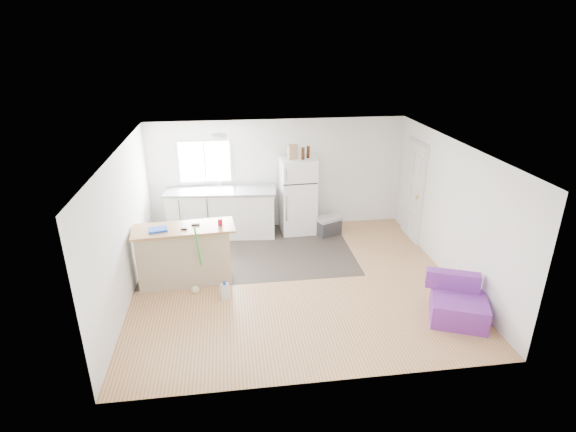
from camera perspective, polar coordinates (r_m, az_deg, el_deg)
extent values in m
cube|color=#A16B43|center=(8.02, 0.83, -8.24)|extent=(5.50, 5.00, 0.01)
cube|color=white|center=(7.11, 0.94, 8.70)|extent=(5.50, 5.00, 0.01)
cube|color=white|center=(9.82, -1.28, 5.30)|extent=(5.50, 0.01, 2.40)
cube|color=white|center=(5.30, 4.94, -10.62)|extent=(5.50, 0.01, 2.40)
cube|color=white|center=(7.61, -20.08, -1.31)|extent=(0.01, 5.00, 2.40)
cube|color=white|center=(8.32, 19.96, 0.72)|extent=(0.01, 5.00, 2.40)
cube|color=#2E2723|center=(9.05, -4.90, -4.49)|extent=(4.05, 2.50, 0.00)
cube|color=white|center=(9.67, -10.52, 6.82)|extent=(1.18, 0.04, 0.98)
cube|color=white|center=(9.65, -10.53, 6.79)|extent=(1.05, 0.01, 0.85)
cube|color=white|center=(9.65, -10.53, 6.78)|extent=(0.03, 0.02, 0.85)
cube|color=white|center=(9.68, 15.63, 3.06)|extent=(0.05, 0.82, 2.03)
cube|color=white|center=(9.68, 15.68, 3.09)|extent=(0.03, 0.92, 2.10)
sphere|color=gold|center=(9.39, 16.10, 2.31)|extent=(0.07, 0.07, 0.07)
cylinder|color=white|center=(8.21, -8.78, 10.02)|extent=(0.30, 0.30, 0.07)
cube|color=white|center=(9.67, -8.39, 0.32)|extent=(2.28, 0.87, 0.98)
cube|color=slate|center=(9.49, -8.57, 3.18)|extent=(2.35, 0.92, 0.04)
cube|color=silver|center=(9.46, -8.57, 3.12)|extent=(0.65, 0.52, 0.07)
cube|color=#C5B28E|center=(7.97, -13.01, -4.99)|extent=(1.58, 0.66, 0.99)
cube|color=tan|center=(7.74, -13.12, -1.57)|extent=(1.73, 0.77, 0.04)
cube|color=white|center=(9.65, 1.25, 2.63)|extent=(0.76, 0.71, 1.65)
cube|color=black|center=(9.21, 1.59, 4.04)|extent=(0.73, 0.04, 0.02)
cube|color=silver|center=(9.10, -0.20, 5.24)|extent=(0.03, 0.02, 0.30)
cube|color=silver|center=(9.34, -0.20, 0.98)|extent=(0.03, 0.02, 0.58)
cube|color=#2B2C2E|center=(9.75, 5.09, -1.38)|extent=(0.60, 0.52, 0.34)
cube|color=#9A9A9C|center=(9.67, 5.13, -0.28)|extent=(0.63, 0.55, 0.07)
cube|color=purple|center=(7.42, 20.82, -10.93)|extent=(1.03, 1.00, 0.38)
cube|color=purple|center=(7.46, 20.18, -7.65)|extent=(0.81, 0.48, 0.28)
cube|color=silver|center=(7.54, -8.01, -9.46)|extent=(0.16, 0.13, 0.26)
cylinder|color=#1738A2|center=(7.46, -8.08, -8.43)|extent=(0.06, 0.06, 0.05)
cylinder|color=green|center=(7.63, -11.14, -5.06)|extent=(0.10, 0.32, 1.16)
sphere|color=beige|center=(7.81, -11.72, -9.14)|extent=(0.13, 0.13, 0.13)
cylinder|color=red|center=(7.67, -8.62, -0.78)|extent=(0.09, 0.09, 0.12)
cube|color=blue|center=(7.71, -16.22, -1.68)|extent=(0.34, 0.28, 0.04)
cube|color=black|center=(7.77, -11.66, -1.06)|extent=(0.14, 0.05, 0.03)
cube|color=black|center=(7.64, -13.06, -1.61)|extent=(0.11, 0.06, 0.03)
cube|color=tan|center=(9.29, 0.58, 8.15)|extent=(0.22, 0.16, 0.30)
cylinder|color=#3B1B0A|center=(9.27, 1.91, 7.94)|extent=(0.07, 0.07, 0.25)
cylinder|color=#3B1B0A|center=(9.39, 2.57, 8.12)|extent=(0.08, 0.08, 0.25)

